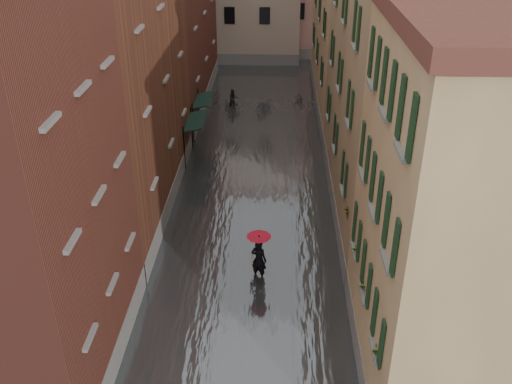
# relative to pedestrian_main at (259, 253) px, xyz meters

# --- Properties ---
(ground) EXTENTS (120.00, 120.00, 0.00)m
(ground) POSITION_rel_pedestrian_main_xyz_m (-0.52, -2.92, -1.26)
(ground) COLOR #525154
(ground) RESTS_ON ground
(floodwater) EXTENTS (10.00, 60.00, 0.20)m
(floodwater) POSITION_rel_pedestrian_main_xyz_m (-0.52, 10.08, -1.16)
(floodwater) COLOR #4B4F53
(floodwater) RESTS_ON ground
(building_left_mid) EXTENTS (6.00, 14.00, 12.50)m
(building_left_mid) POSITION_rel_pedestrian_main_xyz_m (-7.52, 6.08, 4.99)
(building_left_mid) COLOR brown
(building_left_mid) RESTS_ON ground
(building_left_far) EXTENTS (6.00, 16.00, 14.00)m
(building_left_far) POSITION_rel_pedestrian_main_xyz_m (-7.52, 21.08, 5.74)
(building_left_far) COLOR brown
(building_left_far) RESTS_ON ground
(building_right_near) EXTENTS (6.00, 8.00, 11.50)m
(building_right_near) POSITION_rel_pedestrian_main_xyz_m (6.48, -4.92, 4.49)
(building_right_near) COLOR #A38054
(building_right_near) RESTS_ON ground
(building_right_mid) EXTENTS (6.00, 14.00, 13.00)m
(building_right_mid) POSITION_rel_pedestrian_main_xyz_m (6.48, 6.08, 5.24)
(building_right_mid) COLOR tan
(building_right_mid) RESTS_ON ground
(building_right_far) EXTENTS (6.00, 16.00, 11.50)m
(building_right_far) POSITION_rel_pedestrian_main_xyz_m (6.48, 21.08, 4.49)
(building_right_far) COLOR #A38054
(building_right_far) RESTS_ON ground
(awning_near) EXTENTS (1.09, 3.05, 2.80)m
(awning_near) POSITION_rel_pedestrian_main_xyz_m (-4.01, 11.16, 1.21)
(awning_near) COLOR black
(awning_near) RESTS_ON ground
(awning_far) EXTENTS (1.09, 2.84, 2.80)m
(awning_far) POSITION_rel_pedestrian_main_xyz_m (-4.01, 14.70, 1.20)
(awning_far) COLOR black
(awning_far) RESTS_ON ground
(window_planters) EXTENTS (0.59, 8.43, 0.84)m
(window_planters) POSITION_rel_pedestrian_main_xyz_m (3.60, -3.68, 2.25)
(window_planters) COLOR olive
(window_planters) RESTS_ON ground
(pedestrian_main) EXTENTS (1.01, 1.01, 2.06)m
(pedestrian_main) POSITION_rel_pedestrian_main_xyz_m (0.00, 0.00, 0.00)
(pedestrian_main) COLOR black
(pedestrian_main) RESTS_ON ground
(pedestrian_far) EXTENTS (0.85, 0.75, 1.45)m
(pedestrian_far) POSITION_rel_pedestrian_main_xyz_m (-2.51, 20.09, -0.54)
(pedestrian_far) COLOR black
(pedestrian_far) RESTS_ON ground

